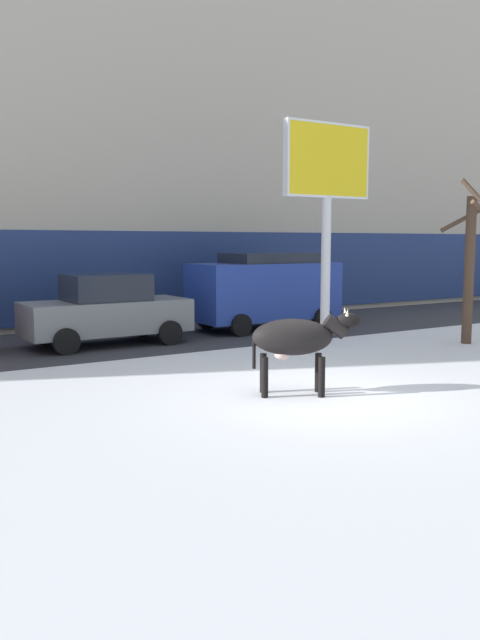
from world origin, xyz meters
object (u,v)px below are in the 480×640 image
car_grey_sedan (107,310)px  pedestrian_near_billboard (230,293)px  car_blue_van (265,288)px  billboard (327,174)px  cow_black (296,339)px  bare_tree_left_lot (470,260)px

car_grey_sedan → pedestrian_near_billboard: car_grey_sedan is taller
car_grey_sedan → car_blue_van: size_ratio=0.91×
car_grey_sedan → pedestrian_near_billboard: (5.84, 3.46, -0.03)m
billboard → car_grey_sedan: 6.57m
cow_black → car_grey_sedan: car_grey_sedan is taller
cow_black → bare_tree_left_lot: bearing=16.9°
pedestrian_near_billboard → car_blue_van: bearing=-100.8°
pedestrian_near_billboard → billboard: bearing=-100.6°
billboard → bare_tree_left_lot: (3.56, -1.54, -2.13)m
car_blue_van → pedestrian_near_billboard: 3.10m
car_blue_van → bare_tree_left_lot: 6.04m
billboard → pedestrian_near_billboard: (1.25, 6.71, -3.43)m
cow_black → car_grey_sedan: (-0.85, 6.99, -0.09)m
billboard → car_grey_sedan: billboard is taller
cow_black → car_grey_sedan: 7.05m
car_grey_sedan → cow_black: bearing=-83.1°
car_blue_van → cow_black: bearing=-120.7°
bare_tree_left_lot → car_blue_van: bearing=118.9°
car_blue_van → billboard: bearing=-100.4°
cow_black → car_grey_sedan: size_ratio=0.44×
pedestrian_near_billboard → car_grey_sedan: bearing=-149.3°
billboard → car_grey_sedan: bearing=144.7°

